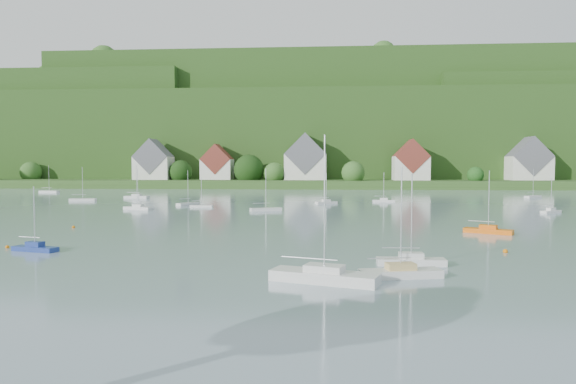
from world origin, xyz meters
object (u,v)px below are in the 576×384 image
(near_sailboat_1, at_px, (35,247))
(near_sailboat_2, at_px, (401,272))
(near_sailboat_3, at_px, (411,260))
(near_sailboat_5, at_px, (488,230))
(near_sailboat_4, at_px, (324,275))

(near_sailboat_1, bearing_deg, near_sailboat_2, -1.25)
(near_sailboat_3, bearing_deg, near_sailboat_5, 58.89)
(near_sailboat_3, bearing_deg, near_sailboat_4, -136.02)
(near_sailboat_5, bearing_deg, near_sailboat_4, -96.70)
(near_sailboat_1, distance_m, near_sailboat_4, 31.26)
(near_sailboat_1, height_order, near_sailboat_5, near_sailboat_5)
(near_sailboat_4, bearing_deg, near_sailboat_5, 73.04)
(near_sailboat_1, height_order, near_sailboat_2, near_sailboat_2)
(near_sailboat_1, bearing_deg, near_sailboat_4, -7.78)
(near_sailboat_4, relative_size, near_sailboat_5, 1.36)
(near_sailboat_1, relative_size, near_sailboat_4, 0.60)
(near_sailboat_2, distance_m, near_sailboat_3, 5.42)
(near_sailboat_1, bearing_deg, near_sailboat_5, 33.72)
(near_sailboat_1, relative_size, near_sailboat_5, 0.82)
(near_sailboat_2, relative_size, near_sailboat_4, 0.78)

